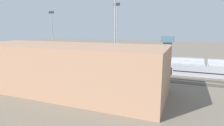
{
  "coord_description": "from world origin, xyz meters",
  "views": [
    {
      "loc": [
        -27.12,
        71.89,
        16.98
      ],
      "look_at": [
        2.11,
        -1.31,
        2.5
      ],
      "focal_mm": 30.11,
      "sensor_mm": 36.0,
      "label": 1
    }
  ],
  "objects_px": {
    "train_on_track_3": "(92,65)",
    "train_on_track_2": "(106,64)",
    "light_mast_2": "(117,26)",
    "maintenance_shed": "(64,67)",
    "light_mast_1": "(115,24)",
    "light_mast_0": "(52,29)",
    "control_tower": "(167,47)",
    "train_on_track_0": "(120,60)",
    "train_on_track_1": "(143,65)"
  },
  "relations": [
    {
      "from": "light_mast_1",
      "to": "maintenance_shed",
      "type": "bearing_deg",
      "value": 60.13
    },
    {
      "from": "train_on_track_2",
      "to": "light_mast_0",
      "type": "relative_size",
      "value": 5.3
    },
    {
      "from": "light_mast_0",
      "to": "maintenance_shed",
      "type": "xyz_separation_m",
      "value": [
        -37.46,
        42.05,
        -10.48
      ]
    },
    {
      "from": "train_on_track_1",
      "to": "light_mast_2",
      "type": "bearing_deg",
      "value": -28.99
    },
    {
      "from": "train_on_track_0",
      "to": "train_on_track_1",
      "type": "distance_m",
      "value": 13.11
    },
    {
      "from": "control_tower",
      "to": "light_mast_1",
      "type": "bearing_deg",
      "value": 70.94
    },
    {
      "from": "light_mast_0",
      "to": "light_mast_1",
      "type": "xyz_separation_m",
      "value": [
        -46.77,
        25.84,
        1.51
      ]
    },
    {
      "from": "maintenance_shed",
      "to": "light_mast_2",
      "type": "bearing_deg",
      "value": -90.28
    },
    {
      "from": "light_mast_0",
      "to": "control_tower",
      "type": "height_order",
      "value": "light_mast_0"
    },
    {
      "from": "light_mast_0",
      "to": "light_mast_2",
      "type": "relative_size",
      "value": 0.91
    },
    {
      "from": "light_mast_0",
      "to": "control_tower",
      "type": "bearing_deg",
      "value": -167.8
    },
    {
      "from": "train_on_track_2",
      "to": "light_mast_1",
      "type": "height_order",
      "value": "light_mast_1"
    },
    {
      "from": "light_mast_1",
      "to": "maintenance_shed",
      "type": "distance_m",
      "value": 22.2
    },
    {
      "from": "train_on_track_3",
      "to": "light_mast_2",
      "type": "relative_size",
      "value": 0.35
    },
    {
      "from": "train_on_track_0",
      "to": "train_on_track_1",
      "type": "height_order",
      "value": "train_on_track_0"
    },
    {
      "from": "light_mast_0",
      "to": "train_on_track_0",
      "type": "bearing_deg",
      "value": 175.75
    },
    {
      "from": "light_mast_0",
      "to": "light_mast_1",
      "type": "height_order",
      "value": "light_mast_1"
    },
    {
      "from": "train_on_track_3",
      "to": "light_mast_2",
      "type": "height_order",
      "value": "light_mast_2"
    },
    {
      "from": "train_on_track_0",
      "to": "train_on_track_1",
      "type": "bearing_deg",
      "value": 157.55
    },
    {
      "from": "light_mast_0",
      "to": "light_mast_1",
      "type": "distance_m",
      "value": 53.45
    },
    {
      "from": "light_mast_2",
      "to": "light_mast_0",
      "type": "bearing_deg",
      "value": 0.28
    },
    {
      "from": "train_on_track_0",
      "to": "train_on_track_3",
      "type": "bearing_deg",
      "value": 66.66
    },
    {
      "from": "train_on_track_0",
      "to": "control_tower",
      "type": "height_order",
      "value": "control_tower"
    },
    {
      "from": "train_on_track_1",
      "to": "light_mast_0",
      "type": "xyz_separation_m",
      "value": [
        52.43,
        -8.0,
        14.8
      ]
    },
    {
      "from": "train_on_track_3",
      "to": "maintenance_shed",
      "type": "bearing_deg",
      "value": 98.52
    },
    {
      "from": "train_on_track_3",
      "to": "control_tower",
      "type": "relative_size",
      "value": 0.75
    },
    {
      "from": "train_on_track_3",
      "to": "light_mast_2",
      "type": "xyz_separation_m",
      "value": [
        -3.81,
        -18.18,
        16.0
      ]
    },
    {
      "from": "train_on_track_2",
      "to": "control_tower",
      "type": "height_order",
      "value": "control_tower"
    },
    {
      "from": "light_mast_0",
      "to": "train_on_track_2",
      "type": "bearing_deg",
      "value": 161.06
    },
    {
      "from": "train_on_track_2",
      "to": "maintenance_shed",
      "type": "distance_m",
      "value": 29.37
    },
    {
      "from": "train_on_track_2",
      "to": "light_mast_0",
      "type": "height_order",
      "value": "light_mast_0"
    },
    {
      "from": "train_on_track_1",
      "to": "train_on_track_3",
      "type": "relative_size",
      "value": 9.56
    },
    {
      "from": "train_on_track_2",
      "to": "train_on_track_3",
      "type": "height_order",
      "value": "train_on_track_3"
    },
    {
      "from": "train_on_track_2",
      "to": "light_mast_1",
      "type": "distance_m",
      "value": 22.55
    },
    {
      "from": "train_on_track_2",
      "to": "control_tower",
      "type": "relative_size",
      "value": 10.43
    },
    {
      "from": "train_on_track_3",
      "to": "train_on_track_2",
      "type": "bearing_deg",
      "value": -128.75
    },
    {
      "from": "control_tower",
      "to": "train_on_track_0",
      "type": "bearing_deg",
      "value": 38.88
    },
    {
      "from": "train_on_track_0",
      "to": "train_on_track_3",
      "type": "distance_m",
      "value": 16.34
    },
    {
      "from": "train_on_track_0",
      "to": "control_tower",
      "type": "relative_size",
      "value": 8.99
    },
    {
      "from": "train_on_track_1",
      "to": "light_mast_0",
      "type": "distance_m",
      "value": 55.06
    },
    {
      "from": "train_on_track_0",
      "to": "light_mast_1",
      "type": "height_order",
      "value": "light_mast_1"
    },
    {
      "from": "control_tower",
      "to": "train_on_track_3",
      "type": "bearing_deg",
      "value": 49.67
    },
    {
      "from": "train_on_track_0",
      "to": "light_mast_0",
      "type": "height_order",
      "value": "light_mast_0"
    },
    {
      "from": "light_mast_0",
      "to": "train_on_track_1",
      "type": "bearing_deg",
      "value": 171.33
    },
    {
      "from": "light_mast_1",
      "to": "light_mast_2",
      "type": "distance_m",
      "value": 27.57
    },
    {
      "from": "train_on_track_2",
      "to": "light_mast_2",
      "type": "bearing_deg",
      "value": -89.12
    },
    {
      "from": "maintenance_shed",
      "to": "light_mast_1",
      "type": "bearing_deg",
      "value": -119.87
    },
    {
      "from": "light_mast_1",
      "to": "light_mast_2",
      "type": "xyz_separation_m",
      "value": [
        9.1,
        -26.03,
        -0.15
      ]
    },
    {
      "from": "light_mast_2",
      "to": "maintenance_shed",
      "type": "height_order",
      "value": "light_mast_2"
    },
    {
      "from": "train_on_track_0",
      "to": "maintenance_shed",
      "type": "xyz_separation_m",
      "value": [
        2.87,
        39.05,
        3.7
      ]
    }
  ]
}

